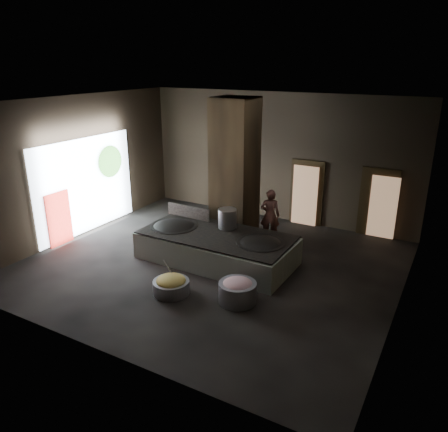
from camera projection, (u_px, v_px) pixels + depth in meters
The scene contains 28 objects.
floor at pixel (212, 265), 12.51m from camera, with size 10.00×9.00×0.10m, color black.
ceiling at pixel (211, 100), 10.96m from camera, with size 10.00×9.00×0.10m, color black.
back_wall at pixel (277, 157), 15.47m from camera, with size 10.00×0.10×4.50m, color black.
front_wall at pixel (85, 248), 8.00m from camera, with size 10.00×0.10×4.50m, color black.
left_wall at pixel (77, 167), 14.06m from camera, with size 0.10×9.00×4.50m, color black.
right_wall at pixel (412, 220), 9.41m from camera, with size 0.10×9.00×4.50m, color black.
pillar at pixel (235, 172), 13.43m from camera, with size 1.20×1.20×4.50m, color black.
hearth_platform at pixel (217, 248), 12.58m from camera, with size 4.42×2.11×0.77m, color silver.
platform_cap at pixel (217, 234), 12.43m from camera, with size 4.32×2.08×0.03m, color black.
wok_left at pixel (174, 228), 13.08m from camera, with size 1.39×1.39×0.38m, color black.
wok_left_rim at pixel (174, 226), 13.06m from camera, with size 1.42×1.42×0.05m, color black.
wok_right at pixel (260, 245), 11.87m from camera, with size 1.30×1.30×0.37m, color black.
wok_right_rim at pixel (260, 243), 11.85m from camera, with size 1.33×1.33×0.05m, color black.
stock_pot at pixel (227, 219), 12.76m from camera, with size 0.54×0.54×0.58m, color #9FA1A6.
splash_guard at pixel (188, 212), 13.64m from camera, with size 1.54×0.06×0.38m, color black.
cook at pixel (270, 215), 13.84m from camera, with size 0.62×0.40×1.70m, color brown.
veg_basin at pixel (171, 287), 10.88m from camera, with size 0.91×0.91×0.34m, color gray.
veg_fill at pixel (171, 280), 10.82m from camera, with size 0.75×0.75×0.23m, color #91A952.
ladle at pixel (169, 269), 10.94m from camera, with size 0.03×0.03×0.72m, color #9FA1A6.
meat_basin at pixel (238, 292), 10.47m from camera, with size 0.91×0.91×0.50m, color gray.
meat_fill at pixel (238, 285), 10.40m from camera, with size 0.76×0.76×0.29m, color #C57688.
doorway_near at pixel (307, 194), 15.22m from camera, with size 1.18×0.08×2.38m, color black.
doorway_near_glow at pixel (305, 196), 15.17m from camera, with size 0.89×0.04×2.10m, color #8C6647.
doorway_far at pixel (378, 204), 14.12m from camera, with size 1.18×0.08×2.38m, color black.
doorway_far_glow at pixel (383, 207), 13.97m from camera, with size 0.86×0.04×2.03m, color #8C6647.
left_opening at pixel (86, 185), 14.39m from camera, with size 0.04×4.20×3.10m, color white.
pavilion_sliver at pixel (59, 219), 13.55m from camera, with size 0.05×0.90×1.70m, color maroon.
tree_silhouette at pixel (110, 161), 15.05m from camera, with size 0.28×1.10×1.10m, color #194714.
Camera 1 is at (5.81, -9.69, 5.51)m, focal length 35.00 mm.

